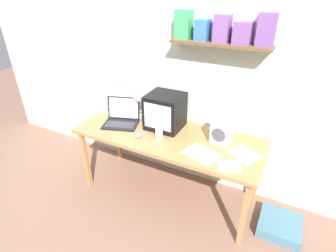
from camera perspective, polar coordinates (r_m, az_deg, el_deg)
The scene contains 14 objects.
ground_plane at distance 3.02m, azimuth 0.00°, elevation -14.12°, with size 12.00×12.00×0.00m, color #8A6352.
back_wall at distance 2.70m, azimuth 4.36°, elevation 12.73°, with size 5.60×0.24×2.60m.
corner_desk at distance 2.60m, azimuth 0.00°, elevation -3.06°, with size 1.85×0.71×0.74m.
crt_monitor at distance 2.63m, azimuth -0.62°, elevation 3.23°, with size 0.35×0.34×0.36m.
laptop at distance 2.80m, azimuth -10.00°, elevation 1.90°, with size 0.42×0.38×0.25m.
desk_lamp at distance 2.79m, azimuth -6.10°, elevation 5.65°, with size 0.14×0.20×0.33m.
juice_glass at distance 2.48m, azimuth -1.99°, elevation -1.48°, with size 0.07×0.07×0.14m.
space_heater at distance 2.44m, azimuth 11.61°, elevation -1.03°, with size 0.19×0.16×0.25m.
computer_mouse at distance 2.55m, azimuth -6.32°, elevation -1.95°, with size 0.06×0.11×0.03m.
loose_paper_near_laptop at distance 3.06m, azimuth -10.96°, elevation 2.90°, with size 0.28×0.25×0.00m.
loose_paper_near_monitor at distance 2.21m, azimuth 13.15°, elevation -8.45°, with size 0.23×0.22×0.00m.
printed_handout at distance 2.31m, azimuth 7.33°, elevation -6.04°, with size 0.35×0.30×0.00m.
open_notebook at distance 2.38m, azimuth 16.26°, elevation -6.03°, with size 0.32×0.30×0.00m.
floor_cushion at distance 2.83m, azimuth 23.12°, elevation -19.27°, with size 0.38×0.38×0.10m.
Camera 1 is at (1.00, -1.97, 2.06)m, focal length 28.00 mm.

